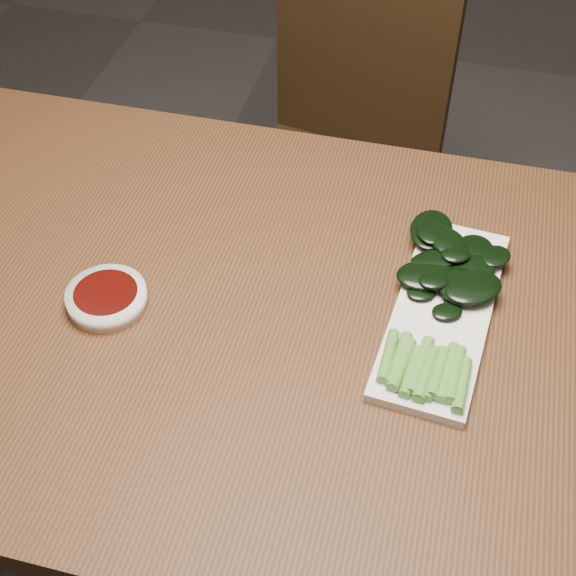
{
  "coord_description": "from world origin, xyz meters",
  "views": [
    {
      "loc": [
        0.16,
        -0.69,
        1.54
      ],
      "look_at": [
        -0.02,
        0.04,
        0.76
      ],
      "focal_mm": 50.0,
      "sensor_mm": 36.0,
      "label": 1
    }
  ],
  "objects_px": {
    "chair_far": "(341,153)",
    "gai_lan": "(447,290)",
    "table": "(297,349)",
    "sauce_bowl": "(107,298)",
    "serving_plate": "(442,312)"
  },
  "relations": [
    {
      "from": "table",
      "to": "serving_plate",
      "type": "distance_m",
      "value": 0.21
    },
    {
      "from": "chair_far",
      "to": "serving_plate",
      "type": "height_order",
      "value": "chair_far"
    },
    {
      "from": "table",
      "to": "chair_far",
      "type": "height_order",
      "value": "chair_far"
    },
    {
      "from": "sauce_bowl",
      "to": "gai_lan",
      "type": "height_order",
      "value": "gai_lan"
    },
    {
      "from": "gai_lan",
      "to": "serving_plate",
      "type": "bearing_deg",
      "value": -91.26
    },
    {
      "from": "table",
      "to": "serving_plate",
      "type": "xyz_separation_m",
      "value": [
        0.19,
        0.04,
        0.08
      ]
    },
    {
      "from": "table",
      "to": "serving_plate",
      "type": "height_order",
      "value": "serving_plate"
    },
    {
      "from": "serving_plate",
      "to": "chair_far",
      "type": "bearing_deg",
      "value": 111.33
    },
    {
      "from": "chair_far",
      "to": "gai_lan",
      "type": "distance_m",
      "value": 0.75
    },
    {
      "from": "chair_far",
      "to": "table",
      "type": "bearing_deg",
      "value": -73.94
    },
    {
      "from": "chair_far",
      "to": "sauce_bowl",
      "type": "xyz_separation_m",
      "value": [
        -0.18,
        -0.75,
        0.28
      ]
    },
    {
      "from": "table",
      "to": "sauce_bowl",
      "type": "bearing_deg",
      "value": -169.9
    },
    {
      "from": "sauce_bowl",
      "to": "serving_plate",
      "type": "height_order",
      "value": "sauce_bowl"
    },
    {
      "from": "table",
      "to": "sauce_bowl",
      "type": "height_order",
      "value": "sauce_bowl"
    },
    {
      "from": "chair_far",
      "to": "serving_plate",
      "type": "relative_size",
      "value": 2.58
    }
  ]
}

